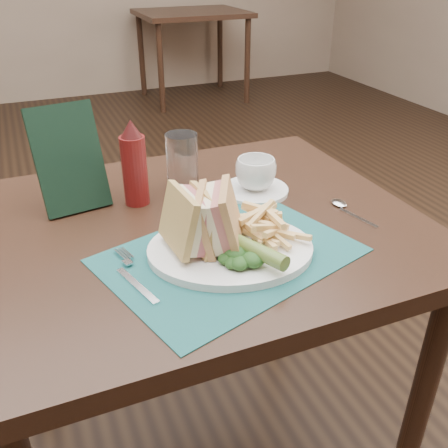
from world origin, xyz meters
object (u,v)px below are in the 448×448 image
object	(u,v)px
table_main	(201,357)
saucer	(255,190)
ketchup_bottle	(134,163)
table_bg_right	(193,56)
placemat	(230,255)
sandwich_half_b	(207,217)
check_presenter	(69,159)
drinking_glass	(182,162)
coffee_cup	(256,174)
plate	(230,249)
sandwich_half_a	(178,223)

from	to	relation	value
table_main	saucer	distance (m)	0.42
ketchup_bottle	table_main	bearing A→B (deg)	-54.57
table_bg_right	placemat	world-z (taller)	placemat
sandwich_half_b	ketchup_bottle	xyz separation A→B (m)	(-0.07, 0.25, 0.02)
saucer	check_presenter	bearing A→B (deg)	167.48
check_presenter	drinking_glass	bearing A→B (deg)	-9.66
table_bg_right	coffee_cup	bearing A→B (deg)	-106.99
saucer	ketchup_bottle	world-z (taller)	ketchup_bottle
table_main	placemat	size ratio (longest dim) A/B	2.07
plate	sandwich_half_a	world-z (taller)	sandwich_half_a
saucer	table_main	bearing A→B (deg)	-156.01
plate	check_presenter	world-z (taller)	check_presenter
sandwich_half_a	check_presenter	xyz separation A→B (m)	(-0.14, 0.28, 0.03)
plate	coffee_cup	size ratio (longest dim) A/B	3.31
drinking_glass	coffee_cup	bearing A→B (deg)	-30.08
table_bg_right	plate	bearing A→B (deg)	-108.25
table_bg_right	sandwich_half_b	size ratio (longest dim) A/B	7.74
ketchup_bottle	check_presenter	size ratio (longest dim) A/B	0.83
placemat	coffee_cup	distance (m)	0.28
plate	check_presenter	size ratio (longest dim) A/B	1.35
coffee_cup	ketchup_bottle	world-z (taller)	ketchup_bottle
coffee_cup	drinking_glass	xyz separation A→B (m)	(-0.14, 0.08, 0.02)
saucer	plate	bearing A→B (deg)	-125.42
table_bg_right	placemat	xyz separation A→B (m)	(-1.21, -3.67, 0.38)
placemat	plate	world-z (taller)	plate
table_main	check_presenter	size ratio (longest dim) A/B	4.04
sandwich_half_b	ketchup_bottle	size ratio (longest dim) A/B	0.63
saucer	drinking_glass	size ratio (longest dim) A/B	1.15
sandwich_half_b	saucer	bearing A→B (deg)	71.93
table_main	coffee_cup	world-z (taller)	coffee_cup
drinking_glass	saucer	bearing A→B (deg)	-30.08
placemat	coffee_cup	world-z (taller)	coffee_cup
table_main	check_presenter	xyz separation A→B (m)	(-0.22, 0.16, 0.48)
table_main	ketchup_bottle	size ratio (longest dim) A/B	4.84
sandwich_half_b	check_presenter	bearing A→B (deg)	150.47
check_presenter	placemat	bearing A→B (deg)	-62.63
check_presenter	plate	bearing A→B (deg)	-61.81
placemat	coffee_cup	size ratio (longest dim) A/B	4.79
saucer	drinking_glass	distance (m)	0.18
sandwich_half_a	check_presenter	world-z (taller)	check_presenter
sandwich_half_a	drinking_glass	distance (m)	0.30
plate	sandwich_half_b	xyz separation A→B (m)	(-0.04, 0.02, 0.07)
saucer	sandwich_half_b	bearing A→B (deg)	-133.95
table_bg_right	saucer	bearing A→B (deg)	-106.99
sandwich_half_a	sandwich_half_b	size ratio (longest dim) A/B	0.98
ketchup_bottle	sandwich_half_b	bearing A→B (deg)	-74.47
ketchup_bottle	coffee_cup	bearing A→B (deg)	-11.26
placemat	ketchup_bottle	distance (m)	0.31
coffee_cup	drinking_glass	world-z (taller)	drinking_glass
sandwich_half_b	plate	bearing A→B (deg)	-3.20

